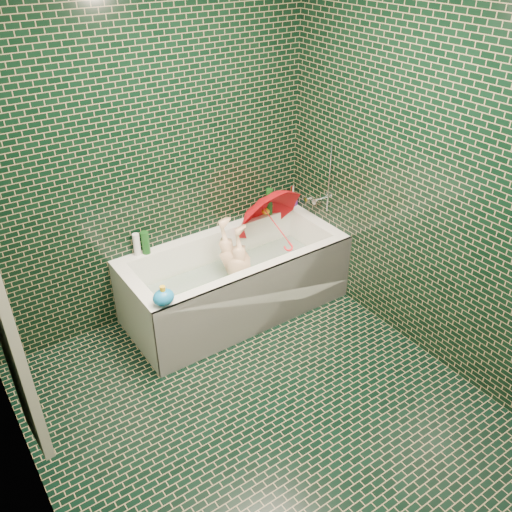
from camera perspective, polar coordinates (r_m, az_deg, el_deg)
floor at (r=3.57m, az=0.79°, el=-16.21°), size 2.80×2.80×0.00m
wall_back at (r=3.87m, az=-11.28°, el=10.03°), size 2.80×0.00×2.80m
wall_front at (r=2.05m, az=25.20°, el=-15.62°), size 2.80×0.00×2.80m
wall_right at (r=3.60m, az=18.26°, el=7.24°), size 0.00×2.80×2.80m
bathtub at (r=4.25m, az=-2.07°, el=-3.25°), size 1.70×0.75×0.55m
bath_mat at (r=4.29m, az=-2.18°, el=-3.74°), size 1.35×0.47×0.01m
water at (r=4.21m, az=-2.22°, el=-2.16°), size 1.48×0.53×0.00m
towel at (r=2.72m, az=-24.31°, el=-8.38°), size 0.08×0.44×1.12m
faucet at (r=4.39m, az=6.74°, el=6.33°), size 0.18×0.19×0.55m
child at (r=4.20m, az=-1.81°, el=-2.01°), size 0.99×0.45×0.33m
umbrella at (r=4.33m, az=2.09°, el=3.34°), size 0.69×0.77×0.81m
soap_bottle_a at (r=4.72m, az=3.72°, el=5.38°), size 0.11×0.11×0.27m
soap_bottle_b at (r=4.69m, az=4.03°, el=5.19°), size 0.11×0.12×0.21m
soap_bottle_c at (r=4.68m, az=3.03°, el=5.18°), size 0.16×0.16×0.16m
bottle_right_tall at (r=4.51m, az=1.40°, el=5.73°), size 0.07×0.07×0.23m
bottle_right_pump at (r=4.67m, az=3.82°, el=6.41°), size 0.06×0.06×0.19m
bottle_left_tall at (r=4.06m, az=-11.56°, el=1.38°), size 0.08×0.08×0.18m
bottle_left_short at (r=4.05m, az=-12.44°, el=1.19°), size 0.06×0.06×0.17m
rubber_duck at (r=4.54m, az=1.19°, el=4.94°), size 0.12×0.09×0.10m
bath_toy at (r=3.51m, az=-9.71°, el=-4.29°), size 0.17×0.15×0.14m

